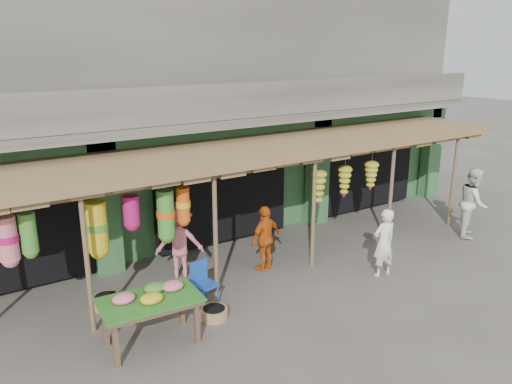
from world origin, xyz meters
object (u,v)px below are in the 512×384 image
blue_chair (202,280)px  person_right (474,202)px  person_front (384,243)px  person_shopper (179,242)px  flower_table (150,301)px  person_vendor (266,238)px

blue_chair → person_right: person_right is taller
person_front → person_shopper: 4.45m
flower_table → person_shopper: size_ratio=1.06×
person_vendor → blue_chair: bearing=4.1°
blue_chair → person_vendor: person_vendor is taller
person_vendor → person_shopper: bearing=-35.7°
person_shopper → flower_table: bearing=77.9°
person_right → flower_table: bearing=146.7°
flower_table → person_front: 5.25m
person_right → person_vendor: person_right is taller
person_vendor → person_shopper: size_ratio=0.93×
flower_table → person_front: size_ratio=1.11×
person_front → person_vendor: (-1.98, 1.67, -0.02)m
flower_table → blue_chair: 1.60m
blue_chair → person_right: 7.70m
person_front → person_right: 3.80m
flower_table → person_vendor: person_vendor is taller
person_right → person_vendor: size_ratio=1.23×
person_front → flower_table: bearing=2.0°
person_front → person_right: bearing=-168.6°
person_right → person_front: bearing=152.1°
flower_table → blue_chair: (1.36, 0.78, -0.32)m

